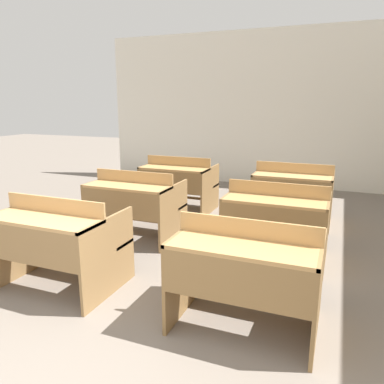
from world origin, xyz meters
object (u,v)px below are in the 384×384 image
at_px(bench_front_left, 58,240).
at_px(bench_second_right, 276,219).
at_px(bench_second_left, 135,203).
at_px(bench_third_left, 178,182).
at_px(bench_front_right, 246,270).
at_px(bench_third_right, 293,191).

relative_size(bench_front_left, bench_second_right, 1.00).
bearing_deg(bench_second_right, bench_second_left, 179.15).
bearing_deg(bench_third_left, bench_second_right, -38.07).
height_order(bench_second_left, bench_second_right, same).
relative_size(bench_front_right, bench_second_right, 1.00).
relative_size(bench_front_right, bench_second_left, 1.00).
distance_m(bench_second_left, bench_third_left, 1.37).
xyz_separation_m(bench_third_left, bench_third_right, (1.78, 0.03, 0.00)).
bearing_deg(bench_front_left, bench_third_left, 90.21).
xyz_separation_m(bench_second_left, bench_third_right, (1.78, 1.40, 0.00)).
bearing_deg(bench_third_right, bench_second_right, -89.96).
height_order(bench_front_right, bench_third_left, same).
relative_size(bench_front_left, bench_front_right, 1.00).
bearing_deg(bench_front_right, bench_third_right, 90.17).
relative_size(bench_second_left, bench_second_right, 1.00).
distance_m(bench_front_left, bench_second_right, 2.26).
bearing_deg(bench_front_right, bench_third_left, 122.85).
height_order(bench_second_right, bench_third_right, same).
relative_size(bench_front_right, bench_third_right, 1.00).
distance_m(bench_third_left, bench_third_right, 1.78).
relative_size(bench_front_left, bench_third_left, 1.00).
relative_size(bench_front_right, bench_third_left, 1.00).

